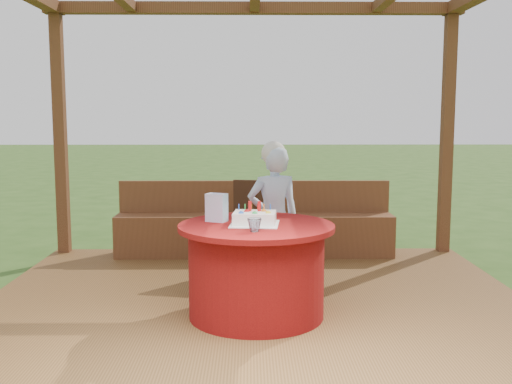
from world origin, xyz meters
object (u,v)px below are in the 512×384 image
bench (254,231)px  birthday_cake (255,218)px  table (256,270)px  gift_bag (217,208)px  elderly_woman (273,215)px  chair (254,222)px  drinking_glass (254,225)px

bench → birthday_cake: 2.10m
table → birthday_cake: bearing=-152.3°
gift_bag → table: bearing=1.4°
bench → table: size_ratio=2.56×
elderly_woman → birthday_cake: bearing=-103.3°
elderly_woman → birthday_cake: size_ratio=3.36×
chair → elderly_woman: size_ratio=0.69×
chair → birthday_cake: size_ratio=2.32×
gift_bag → drinking_glass: size_ratio=2.11×
table → birthday_cake: (-0.01, -0.01, 0.40)m
bench → chair: 0.84m
chair → gift_bag: (-0.29, -1.10, 0.31)m
table → bench: bearing=89.9°
gift_bag → elderly_woman: bearing=75.6°
chair → birthday_cake: chair is taller
birthday_cake → gift_bag: gift_bag is taller
birthday_cake → drinking_glass: bearing=-90.9°
table → elderly_woman: bearing=77.5°
bench → gift_bag: 2.01m
table → chair: chair is taller
birthday_cake → elderly_woman: bearing=76.7°
bench → drinking_glass: bearing=-90.5°
elderly_woman → birthday_cake: elderly_woman is taller
bench → chair: (-0.02, -0.81, 0.24)m
table → drinking_glass: size_ratio=11.49×
gift_bag → birthday_cake: bearing=-0.5°
chair → gift_bag: gift_bag is taller
chair → gift_bag: size_ratio=4.16×
gift_bag → chair: bearing=99.1°
table → chair: size_ratio=1.31×
drinking_glass → gift_bag: bearing=124.8°
chair → birthday_cake: (-0.00, -1.23, 0.26)m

